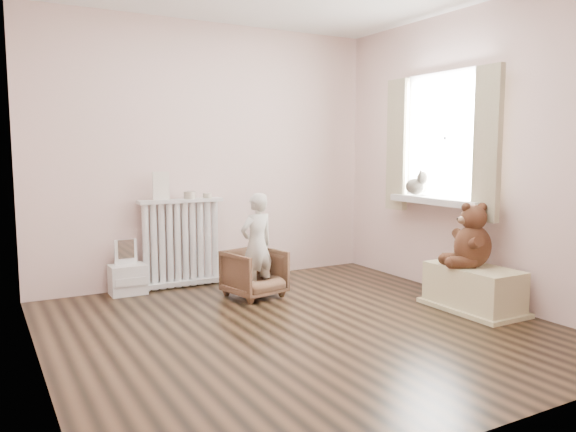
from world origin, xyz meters
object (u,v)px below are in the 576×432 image
armchair (255,273)px  toy_vanity (127,265)px  child (257,245)px  plush_cat (416,185)px  radiator (182,248)px  toy_bench (473,287)px  teddy_bear (473,231)px

armchair → toy_vanity: bearing=134.3°
toy_vanity → child: child is taller
toy_vanity → armchair: bearing=-33.6°
toy_vanity → child: 1.24m
armchair → plush_cat: 1.79m
radiator → child: bearing=-58.4°
toy_bench → plush_cat: 1.20m
radiator → toy_vanity: 0.55m
radiator → toy_bench: 2.73m
child → armchair: bearing=-102.1°
radiator → plush_cat: bearing=-28.4°
child → toy_bench: 1.91m
radiator → toy_bench: radiator is taller
armchair → toy_bench: (1.42, -1.29, -0.02)m
armchair → teddy_bear: size_ratio=0.91×
armchair → plush_cat: plush_cat is taller
teddy_bear → armchair: bearing=163.2°
armchair → teddy_bear: (1.43, -1.26, 0.45)m
plush_cat → armchair: bearing=-171.4°
radiator → armchair: (0.46, -0.69, -0.17)m
armchair → plush_cat: size_ratio=1.68×
teddy_bear → plush_cat: (0.13, 0.86, 0.33)m
plush_cat → radiator: bearing=174.5°
radiator → armchair: radiator is taller
child → teddy_bear: child is taller
radiator → toy_vanity: radiator is taller
toy_bench → child: bearing=139.0°
toy_vanity → child: bearing=-35.6°
child → plush_cat: plush_cat is taller
teddy_bear → plush_cat: size_ratio=1.84×
armchair → radiator: bearing=111.3°
toy_vanity → teddy_bear: size_ratio=0.97×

